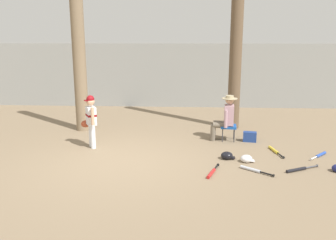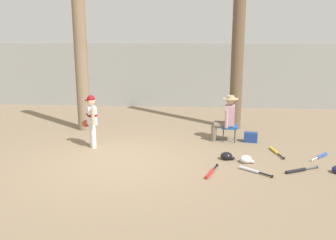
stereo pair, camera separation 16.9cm
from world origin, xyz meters
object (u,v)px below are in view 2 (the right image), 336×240
Objects in this scene: bat_black_composite at (298,170)px; bat_yellow_trainer at (275,151)px; tree_behind_spectator at (238,38)px; tree_near_player at (81,57)px; bat_aluminum_silver at (252,170)px; batting_helmet_black at (227,156)px; folding_stool at (229,127)px; batting_helmet_white at (246,159)px; bat_red_barrel at (210,173)px; young_ballplayer at (91,118)px; seated_spectator at (226,117)px; handbag_beside_stool at (251,137)px; bat_blue_youth at (321,156)px.

bat_yellow_trainer is (-0.20, 1.22, 0.00)m from bat_black_composite.
tree_near_player is at bearing -173.79° from tree_behind_spectator.
batting_helmet_black is (-0.45, 0.73, 0.05)m from bat_aluminum_silver.
folding_stool is at bearing 119.32° from bat_black_composite.
folding_stool is 1.44× the size of batting_helmet_white.
batting_helmet_white reaches higher than bat_yellow_trainer.
bat_black_composite and bat_red_barrel have the same top height.
tree_behind_spectator is 4.46× the size of young_ballplayer.
bat_yellow_trainer is (0.72, -2.29, -2.61)m from tree_behind_spectator.
seated_spectator reaches higher than handbag_beside_stool.
tree_near_player reaches higher than folding_stool.
batting_helmet_black is at bearing -93.40° from seated_spectator.
folding_stool is (-0.28, -1.37, -2.27)m from tree_behind_spectator.
bat_blue_youth is 2.16m from batting_helmet_black.
young_ballplayer is 1.71× the size of bat_black_composite.
bat_blue_youth is at bearing -31.45° from folding_stool.
seated_spectator reaches higher than bat_black_composite.
tree_behind_spectator is 4.47m from bat_black_composite.
bat_blue_youth is (2.54, 1.21, 0.00)m from bat_red_barrel.
bat_red_barrel is at bearing -102.87° from tree_behind_spectator.
bat_red_barrel is at bearing -101.27° from seated_spectator.
bat_yellow_trainer is 1.49m from bat_aluminum_silver.
tree_near_player is at bearing 161.17° from bat_blue_youth.
batting_helmet_black reaches higher than batting_helmet_white.
young_ballplayer is 4.10m from handbag_beside_stool.
tree_near_player is 7.78× the size of bat_aluminum_silver.
bat_blue_youth is (1.96, -1.20, -0.33)m from folding_stool.
batting_helmet_black is (-1.39, 0.65, 0.05)m from bat_black_composite.
batting_helmet_black is (3.96, -2.38, -2.02)m from tree_near_player.
tree_near_player is 5.45m from batting_helmet_white.
seated_spectator is at bearing 172.42° from handbag_beside_stool.
handbag_beside_stool is 0.61× the size of bat_blue_youth.
tree_behind_spectator is 17.11× the size of handbag_beside_stool.
batting_helmet_white is (3.65, -0.88, -0.67)m from young_ballplayer.
folding_stool is at bearing 172.08° from handbag_beside_stool.
bat_black_composite is 1.53m from batting_helmet_black.
bat_red_barrel is (-1.78, -0.27, 0.00)m from bat_black_composite.
batting_helmet_black is (-2.14, -0.29, 0.05)m from bat_blue_youth.
bat_aluminum_silver is at bearing -58.39° from batting_helmet_black.
tree_near_player is 14.04× the size of handbag_beside_stool.
tree_behind_spectator is 18.40× the size of batting_helmet_black.
young_ballplayer is (0.71, -1.68, -1.36)m from tree_near_player.
bat_red_barrel is at bearing -154.44° from bat_blue_youth.
seated_spectator is 1.62× the size of bat_red_barrel.
tree_near_player is 6.77m from bat_blue_youth.
bat_yellow_trainer is at bearing 60.38° from bat_aluminum_silver.
tree_near_player is at bearing 137.29° from bat_red_barrel.
seated_spectator is 3.95× the size of batting_helmet_white.
young_ballplayer is 3.36m from bat_red_barrel.
young_ballplayer is 1.09× the size of seated_spectator.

